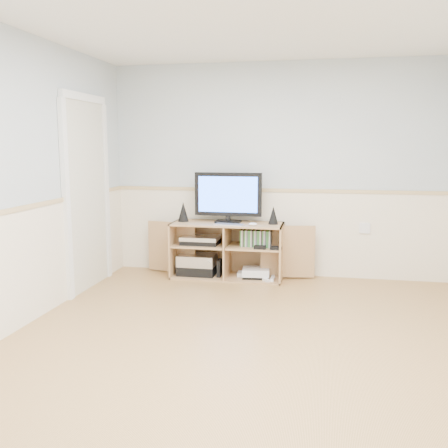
{
  "coord_description": "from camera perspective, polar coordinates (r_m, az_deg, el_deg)",
  "views": [
    {
      "loc": [
        0.51,
        -3.65,
        1.55
      ],
      "look_at": [
        -0.45,
        1.2,
        0.76
      ],
      "focal_mm": 40.0,
      "sensor_mm": 36.0,
      "label": 1
    }
  ],
  "objects": [
    {
      "name": "media_cabinet",
      "position": [
        5.91,
        0.48,
        -2.85
      ],
      "size": [
        2.02,
        0.49,
        0.65
      ],
      "color": "tan",
      "rests_on": "floor"
    },
    {
      "name": "mouse",
      "position": [
        5.61,
        3.32,
        -0.02
      ],
      "size": [
        0.1,
        0.08,
        0.04
      ],
      "primitive_type": "ellipsoid",
      "rotation": [
        0.0,
        0.0,
        0.13
      ],
      "color": "white",
      "rests_on": "media_cabinet"
    },
    {
      "name": "speaker_left",
      "position": [
        5.93,
        -4.67,
        1.41
      ],
      "size": [
        0.13,
        0.13,
        0.23
      ],
      "primitive_type": "cone",
      "color": "black",
      "rests_on": "media_cabinet"
    },
    {
      "name": "speaker_right",
      "position": [
        5.73,
        5.66,
        1.01
      ],
      "size": [
        0.11,
        0.11,
        0.21
      ],
      "primitive_type": "cone",
      "color": "black",
      "rests_on": "media_cabinet"
    },
    {
      "name": "game_cases",
      "position": [
        5.76,
        3.71,
        -1.65
      ],
      "size": [
        0.36,
        0.14,
        0.19
      ],
      "primitive_type": "cube",
      "color": "#3F8C3F",
      "rests_on": "media_cabinet"
    },
    {
      "name": "av_components",
      "position": [
        5.96,
        -2.91,
        -3.9
      ],
      "size": [
        0.52,
        0.33,
        0.47
      ],
      "color": "black",
      "rests_on": "media_cabinet"
    },
    {
      "name": "room",
      "position": [
        3.83,
        2.65,
        4.04
      ],
      "size": [
        4.04,
        4.54,
        2.54
      ],
      "color": "tan",
      "rests_on": "ground"
    },
    {
      "name": "keyboard",
      "position": [
        5.66,
        0.59,
        -0.06
      ],
      "size": [
        0.34,
        0.18,
        0.01
      ],
      "primitive_type": "cube",
      "rotation": [
        0.0,
        0.0,
        -0.16
      ],
      "color": "silver",
      "rests_on": "media_cabinet"
    },
    {
      "name": "wall_outlet",
      "position": [
        5.98,
        15.78,
        -0.45
      ],
      "size": [
        0.12,
        0.03,
        0.12
      ],
      "primitive_type": "cube",
      "color": "white",
      "rests_on": "wall_back"
    },
    {
      "name": "game_consoles",
      "position": [
        5.85,
        3.57,
        -5.62
      ],
      "size": [
        0.45,
        0.3,
        0.11
      ],
      "color": "white",
      "rests_on": "media_cabinet"
    },
    {
      "name": "monitor",
      "position": [
        5.81,
        0.47,
        3.26
      ],
      "size": [
        0.79,
        0.18,
        0.58
      ],
      "color": "black",
      "rests_on": "media_cabinet"
    }
  ]
}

